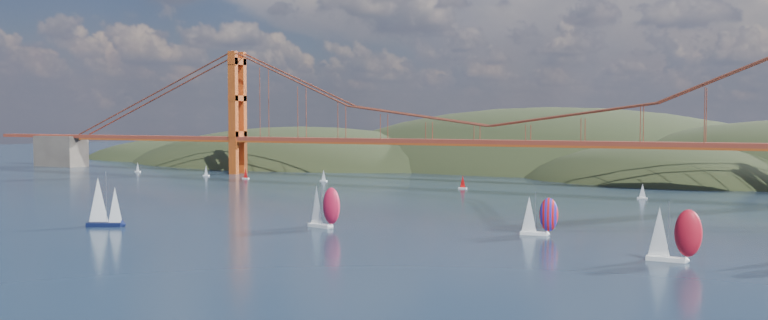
{
  "coord_description": "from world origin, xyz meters",
  "views": [
    {
      "loc": [
        97.09,
        -87.64,
        23.94
      ],
      "look_at": [
        2.74,
        90.0,
        13.39
      ],
      "focal_mm": 35.0,
      "sensor_mm": 36.0,
      "label": 1
    }
  ],
  "objects_px": {
    "racer_1": "(673,233)",
    "racer_rwb": "(538,215)",
    "racer_0": "(324,206)",
    "sloop_navy": "(103,202)"
  },
  "relations": [
    {
      "from": "racer_0",
      "to": "racer_1",
      "type": "distance_m",
      "value": 74.39
    },
    {
      "from": "racer_1",
      "to": "racer_rwb",
      "type": "height_order",
      "value": "racer_1"
    },
    {
      "from": "sloop_navy",
      "to": "racer_rwb",
      "type": "height_order",
      "value": "sloop_navy"
    },
    {
      "from": "sloop_navy",
      "to": "racer_1",
      "type": "height_order",
      "value": "sloop_navy"
    },
    {
      "from": "sloop_navy",
      "to": "racer_0",
      "type": "height_order",
      "value": "sloop_navy"
    },
    {
      "from": "racer_1",
      "to": "racer_rwb",
      "type": "bearing_deg",
      "value": 146.61
    },
    {
      "from": "sloop_navy",
      "to": "racer_rwb",
      "type": "xyz_separation_m",
      "value": [
        90.67,
        33.69,
        -1.24
      ]
    },
    {
      "from": "racer_0",
      "to": "racer_rwb",
      "type": "relative_size",
      "value": 1.16
    },
    {
      "from": "racer_0",
      "to": "racer_1",
      "type": "relative_size",
      "value": 1.02
    },
    {
      "from": "racer_0",
      "to": "sloop_navy",
      "type": "bearing_deg",
      "value": -141.25
    }
  ]
}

